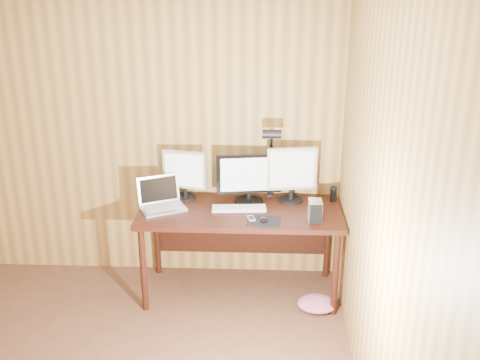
# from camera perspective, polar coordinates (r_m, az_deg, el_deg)

# --- Properties ---
(room_shell) EXTENTS (4.00, 4.00, 4.00)m
(room_shell) POSITION_cam_1_polar(r_m,az_deg,el_deg) (2.97, -19.74, -6.38)
(room_shell) COLOR #543220
(room_shell) RESTS_ON ground
(desk) EXTENTS (1.60, 0.70, 0.75)m
(desk) POSITION_cam_1_polar(r_m,az_deg,el_deg) (4.56, 0.07, -4.06)
(desk) COLOR black
(desk) RESTS_ON floor
(monitor_center) EXTENTS (0.52, 0.23, 0.41)m
(monitor_center) POSITION_cam_1_polar(r_m,az_deg,el_deg) (4.51, 0.91, 0.20)
(monitor_center) COLOR black
(monitor_center) RESTS_ON desk
(monitor_left) EXTENTS (0.36, 0.17, 0.41)m
(monitor_left) POSITION_cam_1_polar(r_m,az_deg,el_deg) (4.60, -5.65, 0.65)
(monitor_left) COLOR black
(monitor_left) RESTS_ON desk
(monitor_right) EXTENTS (0.41, 0.19, 0.46)m
(monitor_right) POSITION_cam_1_polar(r_m,az_deg,el_deg) (4.54, 5.28, 0.74)
(monitor_right) COLOR black
(monitor_right) RESTS_ON desk
(laptop) EXTENTS (0.42, 0.38, 0.24)m
(laptop) POSITION_cam_1_polar(r_m,az_deg,el_deg) (4.51, -8.01, -2.04)
(laptop) COLOR silver
(laptop) RESTS_ON desk
(keyboard) EXTENTS (0.43, 0.16, 0.02)m
(keyboard) POSITION_cam_1_polar(r_m,az_deg,el_deg) (4.45, -0.10, -2.88)
(keyboard) COLOR white
(keyboard) RESTS_ON desk
(mousepad) EXTENTS (0.27, 0.23, 0.00)m
(mousepad) POSITION_cam_1_polar(r_m,az_deg,el_deg) (4.25, 2.43, -4.21)
(mousepad) COLOR black
(mousepad) RESTS_ON desk
(mouse) EXTENTS (0.08, 0.11, 0.04)m
(mouse) POSITION_cam_1_polar(r_m,az_deg,el_deg) (4.24, 2.44, -3.98)
(mouse) COLOR black
(mouse) RESTS_ON mousepad
(hard_drive) EXTENTS (0.10, 0.14, 0.16)m
(hard_drive) POSITION_cam_1_polar(r_m,az_deg,el_deg) (4.27, 7.63, -3.10)
(hard_drive) COLOR silver
(hard_drive) RESTS_ON desk
(phone) EXTENTS (0.07, 0.11, 0.01)m
(phone) POSITION_cam_1_polar(r_m,az_deg,el_deg) (4.28, 1.15, -3.93)
(phone) COLOR silver
(phone) RESTS_ON desk
(speaker) EXTENTS (0.05, 0.05, 0.13)m
(speaker) POSITION_cam_1_polar(r_m,az_deg,el_deg) (4.65, 9.47, -1.40)
(speaker) COLOR black
(speaker) RESTS_ON desk
(desk_lamp) EXTENTS (0.15, 0.22, 0.66)m
(desk_lamp) POSITION_cam_1_polar(r_m,az_deg,el_deg) (4.50, 3.20, 2.77)
(desk_lamp) COLOR black
(desk_lamp) RESTS_ON desk
(fabric_pile) EXTENTS (0.38, 0.35, 0.10)m
(fabric_pile) POSITION_cam_1_polar(r_m,az_deg,el_deg) (4.59, 7.83, -12.35)
(fabric_pile) COLOR #C05C75
(fabric_pile) RESTS_ON floor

